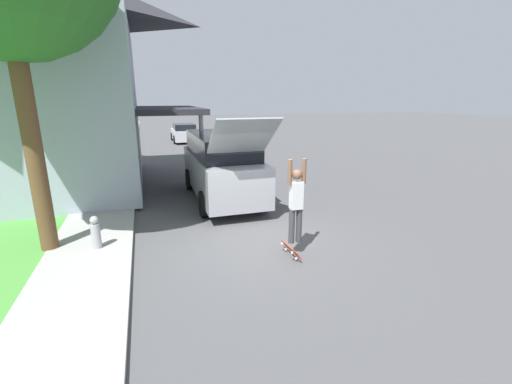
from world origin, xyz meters
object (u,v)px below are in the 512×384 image
suv_parked (221,165)px  car_down_street (184,133)px  skateboard (291,250)px  fire_hydrant (96,233)px  skateboarder (296,201)px

suv_parked → car_down_street: suv_parked is taller
car_down_street → skateboard: (-0.17, -21.12, -0.50)m
car_down_street → suv_parked: bearing=-92.2°
skateboard → car_down_street: bearing=89.5°
car_down_street → fire_hydrant: 20.02m
suv_parked → skateboard: size_ratio=7.20×
suv_parked → skateboard: bearing=-84.6°
skateboarder → fire_hydrant: bearing=160.3°
car_down_street → skateboarder: (-0.05, -21.06, 0.58)m
suv_parked → skateboarder: (0.58, -4.73, 0.08)m
skateboarder → fire_hydrant: (-4.16, 1.49, -0.78)m
car_down_street → fire_hydrant: size_ratio=5.40×
suv_parked → car_down_street: (0.63, 16.33, -0.50)m
suv_parked → skateboarder: suv_parked is taller
skateboarder → skateboard: 1.09m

